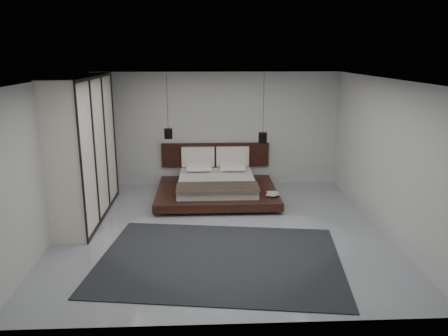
{
  "coord_description": "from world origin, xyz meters",
  "views": [
    {
      "loc": [
        -0.31,
        -7.7,
        3.24
      ],
      "look_at": [
        0.1,
        1.2,
        0.88
      ],
      "focal_mm": 35.0,
      "sensor_mm": 36.0,
      "label": 1
    }
  ],
  "objects_px": {
    "bed": "(217,185)",
    "wardrobe": "(83,148)",
    "pendant_left": "(168,133)",
    "rug": "(220,259)",
    "pendant_right": "(263,138)",
    "lattice_screen": "(91,139)"
  },
  "relations": [
    {
      "from": "bed",
      "to": "pendant_right",
      "type": "xyz_separation_m",
      "value": [
        1.1,
        0.41,
        1.03
      ]
    },
    {
      "from": "lattice_screen",
      "to": "rug",
      "type": "xyz_separation_m",
      "value": [
        2.87,
        -3.72,
        -1.29
      ]
    },
    {
      "from": "pendant_right",
      "to": "rug",
      "type": "xyz_separation_m",
      "value": [
        -1.14,
        -3.6,
        -1.3
      ]
    },
    {
      "from": "lattice_screen",
      "to": "pendant_left",
      "type": "bearing_deg",
      "value": -3.93
    },
    {
      "from": "wardrobe",
      "to": "rug",
      "type": "distance_m",
      "value": 3.65
    },
    {
      "from": "wardrobe",
      "to": "rug",
      "type": "relative_size",
      "value": 0.74
    },
    {
      "from": "wardrobe",
      "to": "bed",
      "type": "bearing_deg",
      "value": 21.79
    },
    {
      "from": "pendant_right",
      "to": "pendant_left",
      "type": "bearing_deg",
      "value": -180.0
    },
    {
      "from": "bed",
      "to": "pendant_left",
      "type": "xyz_separation_m",
      "value": [
        -1.1,
        0.41,
        1.15
      ]
    },
    {
      "from": "lattice_screen",
      "to": "wardrobe",
      "type": "distance_m",
      "value": 1.63
    },
    {
      "from": "pendant_right",
      "to": "wardrobe",
      "type": "bearing_deg",
      "value": -158.56
    },
    {
      "from": "pendant_right",
      "to": "rug",
      "type": "bearing_deg",
      "value": -107.66
    },
    {
      "from": "lattice_screen",
      "to": "wardrobe",
      "type": "bearing_deg",
      "value": -81.08
    },
    {
      "from": "pendant_left",
      "to": "lattice_screen",
      "type": "bearing_deg",
      "value": 176.07
    },
    {
      "from": "rug",
      "to": "wardrobe",
      "type": "bearing_deg",
      "value": 141.08
    },
    {
      "from": "bed",
      "to": "wardrobe",
      "type": "distance_m",
      "value": 3.08
    },
    {
      "from": "pendant_left",
      "to": "rug",
      "type": "bearing_deg",
      "value": -73.54
    },
    {
      "from": "bed",
      "to": "wardrobe",
      "type": "bearing_deg",
      "value": -158.21
    },
    {
      "from": "pendant_left",
      "to": "wardrobe",
      "type": "xyz_separation_m",
      "value": [
        -1.56,
        -1.48,
        -0.02
      ]
    },
    {
      "from": "wardrobe",
      "to": "rug",
      "type": "bearing_deg",
      "value": -38.92
    },
    {
      "from": "pendant_right",
      "to": "lattice_screen",
      "type": "bearing_deg",
      "value": 178.23
    },
    {
      "from": "lattice_screen",
      "to": "bed",
      "type": "xyz_separation_m",
      "value": [
        2.91,
        -0.54,
        -1.02
      ]
    }
  ]
}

